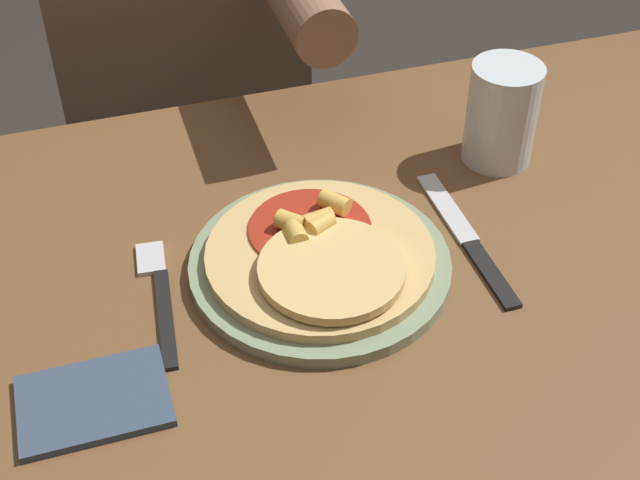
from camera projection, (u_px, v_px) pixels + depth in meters
dining_table at (312, 374)px, 0.94m from camera, size 1.24×0.76×0.73m
plate at (320, 265)px, 0.89m from camera, size 0.26×0.26×0.01m
pizza at (321, 254)px, 0.88m from camera, size 0.23×0.23×0.04m
fork at (159, 293)px, 0.87m from camera, size 0.03×0.18×0.00m
knife at (468, 239)px, 0.93m from camera, size 0.02×0.22×0.00m
drinking_glass at (502, 114)px, 1.00m from camera, size 0.08×0.08×0.12m
napkin at (94, 401)px, 0.77m from camera, size 0.13×0.09×0.01m
person_diner at (177, 29)px, 1.33m from camera, size 0.36×0.52×1.22m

